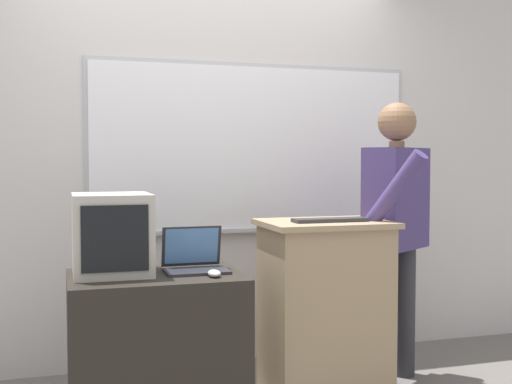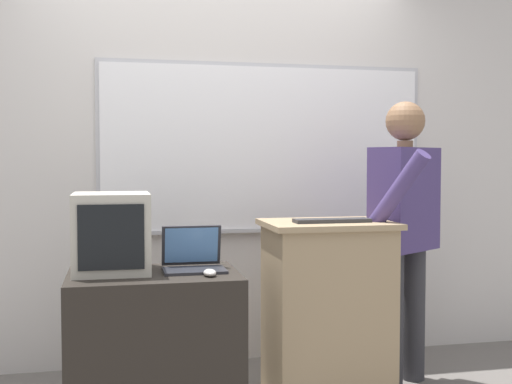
{
  "view_description": "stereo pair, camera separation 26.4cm",
  "coord_description": "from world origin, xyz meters",
  "px_view_note": "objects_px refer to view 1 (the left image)",
  "views": [
    {
      "loc": [
        -0.89,
        -2.84,
        1.3
      ],
      "look_at": [
        0.08,
        0.32,
        1.14
      ],
      "focal_mm": 45.0,
      "sensor_mm": 36.0,
      "label": 1
    },
    {
      "loc": [
        -0.63,
        -2.9,
        1.3
      ],
      "look_at": [
        0.08,
        0.32,
        1.14
      ],
      "focal_mm": 45.0,
      "sensor_mm": 36.0,
      "label": 2
    }
  ],
  "objects_px": {
    "laptop": "(194,258)",
    "lectern_podium": "(324,309)",
    "computer_mouse_by_keyboard": "(373,218)",
    "crt_monitor": "(112,234)",
    "computer_mouse_by_laptop": "(214,273)",
    "side_desk": "(156,350)",
    "person_presenter": "(396,220)",
    "wireless_keyboard": "(330,220)"
  },
  "relations": [
    {
      "from": "wireless_keyboard",
      "to": "computer_mouse_by_keyboard",
      "type": "relative_size",
      "value": 4.06
    },
    {
      "from": "computer_mouse_by_laptop",
      "to": "wireless_keyboard",
      "type": "bearing_deg",
      "value": 15.81
    },
    {
      "from": "side_desk",
      "to": "crt_monitor",
      "type": "bearing_deg",
      "value": 160.72
    },
    {
      "from": "computer_mouse_by_laptop",
      "to": "computer_mouse_by_keyboard",
      "type": "bearing_deg",
      "value": 11.5
    },
    {
      "from": "side_desk",
      "to": "computer_mouse_by_keyboard",
      "type": "height_order",
      "value": "computer_mouse_by_keyboard"
    },
    {
      "from": "computer_mouse_by_keyboard",
      "to": "person_presenter",
      "type": "bearing_deg",
      "value": 38.74
    },
    {
      "from": "person_presenter",
      "to": "side_desk",
      "type": "bearing_deg",
      "value": 156.57
    },
    {
      "from": "computer_mouse_by_keyboard",
      "to": "crt_monitor",
      "type": "xyz_separation_m",
      "value": [
        -1.38,
        0.03,
        -0.05
      ]
    },
    {
      "from": "lectern_podium",
      "to": "wireless_keyboard",
      "type": "bearing_deg",
      "value": -87.5
    },
    {
      "from": "laptop",
      "to": "computer_mouse_by_keyboard",
      "type": "relative_size",
      "value": 3.08
    },
    {
      "from": "lectern_podium",
      "to": "wireless_keyboard",
      "type": "relative_size",
      "value": 2.4
    },
    {
      "from": "laptop",
      "to": "wireless_keyboard",
      "type": "relative_size",
      "value": 0.76
    },
    {
      "from": "wireless_keyboard",
      "to": "computer_mouse_by_laptop",
      "type": "relative_size",
      "value": 4.06
    },
    {
      "from": "crt_monitor",
      "to": "computer_mouse_by_keyboard",
      "type": "bearing_deg",
      "value": -1.45
    },
    {
      "from": "person_presenter",
      "to": "computer_mouse_by_keyboard",
      "type": "relative_size",
      "value": 16.39
    },
    {
      "from": "crt_monitor",
      "to": "wireless_keyboard",
      "type": "bearing_deg",
      "value": -1.61
    },
    {
      "from": "lectern_podium",
      "to": "wireless_keyboard",
      "type": "height_order",
      "value": "wireless_keyboard"
    },
    {
      "from": "side_desk",
      "to": "computer_mouse_by_keyboard",
      "type": "relative_size",
      "value": 8.3
    },
    {
      "from": "crt_monitor",
      "to": "person_presenter",
      "type": "bearing_deg",
      "value": 6.05
    },
    {
      "from": "computer_mouse_by_laptop",
      "to": "computer_mouse_by_keyboard",
      "type": "distance_m",
      "value": 0.97
    },
    {
      "from": "laptop",
      "to": "computer_mouse_by_laptop",
      "type": "relative_size",
      "value": 3.08
    },
    {
      "from": "computer_mouse_by_laptop",
      "to": "computer_mouse_by_keyboard",
      "type": "height_order",
      "value": "computer_mouse_by_keyboard"
    },
    {
      "from": "laptop",
      "to": "lectern_podium",
      "type": "bearing_deg",
      "value": 4.51
    },
    {
      "from": "side_desk",
      "to": "person_presenter",
      "type": "bearing_deg",
      "value": 9.6
    },
    {
      "from": "computer_mouse_by_laptop",
      "to": "person_presenter",
      "type": "bearing_deg",
      "value": 18.51
    },
    {
      "from": "lectern_podium",
      "to": "computer_mouse_by_keyboard",
      "type": "relative_size",
      "value": 9.75
    },
    {
      "from": "laptop",
      "to": "computer_mouse_by_keyboard",
      "type": "distance_m",
      "value": 1.0
    },
    {
      "from": "side_desk",
      "to": "computer_mouse_by_keyboard",
      "type": "xyz_separation_m",
      "value": [
        1.18,
        0.04,
        0.62
      ]
    },
    {
      "from": "person_presenter",
      "to": "computer_mouse_by_laptop",
      "type": "bearing_deg",
      "value": 165.47
    },
    {
      "from": "laptop",
      "to": "computer_mouse_by_laptop",
      "type": "bearing_deg",
      "value": -74.06
    },
    {
      "from": "lectern_podium",
      "to": "wireless_keyboard",
      "type": "xyz_separation_m",
      "value": [
        0.0,
        -0.07,
        0.5
      ]
    },
    {
      "from": "laptop",
      "to": "crt_monitor",
      "type": "distance_m",
      "value": 0.42
    },
    {
      "from": "wireless_keyboard",
      "to": "lectern_podium",
      "type": "bearing_deg",
      "value": 92.5
    },
    {
      "from": "laptop",
      "to": "crt_monitor",
      "type": "bearing_deg",
      "value": 176.58
    },
    {
      "from": "lectern_podium",
      "to": "side_desk",
      "type": "bearing_deg",
      "value": -173.62
    },
    {
      "from": "person_presenter",
      "to": "crt_monitor",
      "type": "relative_size",
      "value": 4.01
    },
    {
      "from": "wireless_keyboard",
      "to": "crt_monitor",
      "type": "bearing_deg",
      "value": 178.39
    },
    {
      "from": "person_presenter",
      "to": "computer_mouse_by_laptop",
      "type": "xyz_separation_m",
      "value": [
        -1.19,
        -0.4,
        -0.19
      ]
    },
    {
      "from": "side_desk",
      "to": "wireless_keyboard",
      "type": "height_order",
      "value": "wireless_keyboard"
    },
    {
      "from": "side_desk",
      "to": "laptop",
      "type": "distance_m",
      "value": 0.48
    },
    {
      "from": "wireless_keyboard",
      "to": "computer_mouse_by_keyboard",
      "type": "xyz_separation_m",
      "value": [
        0.25,
        -0.0,
        0.01
      ]
    },
    {
      "from": "person_presenter",
      "to": "laptop",
      "type": "relative_size",
      "value": 5.32
    }
  ]
}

